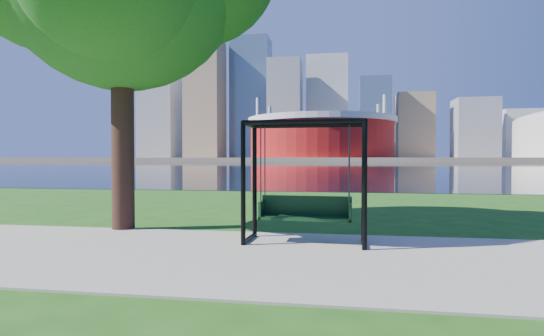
# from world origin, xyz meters

# --- Properties ---
(ground) EXTENTS (900.00, 900.00, 0.00)m
(ground) POSITION_xyz_m (0.00, 0.00, 0.00)
(ground) COLOR #1E5114
(ground) RESTS_ON ground
(path) EXTENTS (120.00, 4.00, 0.03)m
(path) POSITION_xyz_m (0.00, -0.50, 0.01)
(path) COLOR #9E937F
(path) RESTS_ON ground
(river) EXTENTS (900.00, 180.00, 0.02)m
(river) POSITION_xyz_m (0.00, 102.00, 0.01)
(river) COLOR black
(river) RESTS_ON ground
(far_bank) EXTENTS (900.00, 228.00, 2.00)m
(far_bank) POSITION_xyz_m (0.00, 306.00, 1.00)
(far_bank) COLOR #937F60
(far_bank) RESTS_ON ground
(stadium) EXTENTS (83.00, 83.00, 32.00)m
(stadium) POSITION_xyz_m (-10.00, 235.00, 14.23)
(stadium) COLOR maroon
(stadium) RESTS_ON far_bank
(skyline) EXTENTS (392.00, 66.00, 96.50)m
(skyline) POSITION_xyz_m (-4.27, 319.39, 35.89)
(skyline) COLOR gray
(skyline) RESTS_ON far_bank
(swing) EXTENTS (2.10, 0.97, 2.12)m
(swing) POSITION_xyz_m (0.60, 0.63, 1.03)
(swing) COLOR black
(swing) RESTS_ON ground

